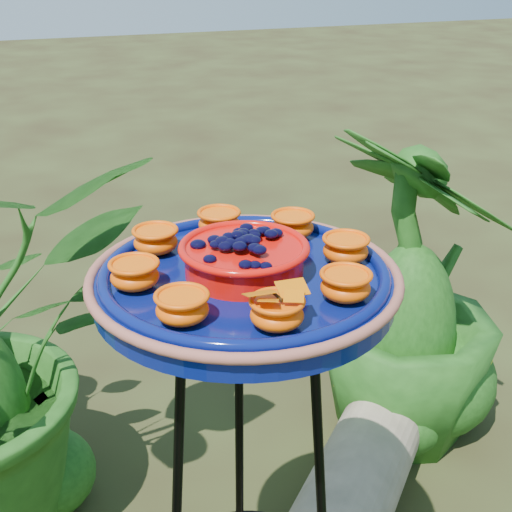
# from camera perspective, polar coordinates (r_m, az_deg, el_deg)

# --- Properties ---
(tripod_stand) EXTENTS (0.39, 0.39, 0.90)m
(tripod_stand) POSITION_cam_1_polar(r_m,az_deg,el_deg) (1.30, -0.82, -17.37)
(tripod_stand) COLOR black
(tripod_stand) RESTS_ON ground
(feeder_dish) EXTENTS (0.55, 0.55, 0.11)m
(feeder_dish) POSITION_cam_1_polar(r_m,az_deg,el_deg) (1.08, -0.94, -1.56)
(feeder_dish) COLOR #071156
(feeder_dish) RESTS_ON tripod_stand
(driftwood_log) EXTENTS (0.64, 0.66, 0.23)m
(driftwood_log) POSITION_cam_1_polar(r_m,az_deg,el_deg) (1.89, 7.20, -19.19)
(driftwood_log) COLOR tan
(driftwood_log) RESTS_ON ground
(shrub_back_right) EXTENTS (0.65, 0.65, 0.95)m
(shrub_back_right) POSITION_cam_1_polar(r_m,az_deg,el_deg) (2.08, 12.22, -2.79)
(shrub_back_right) COLOR #194412
(shrub_back_right) RESTS_ON ground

